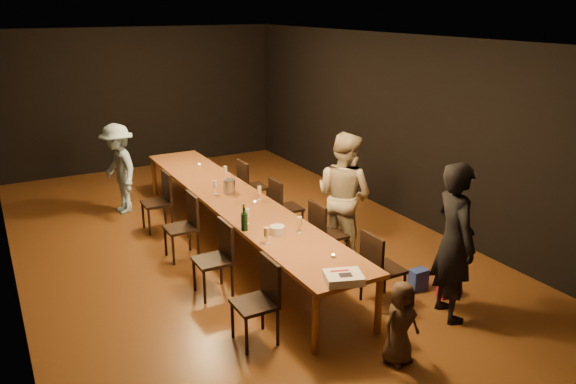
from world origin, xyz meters
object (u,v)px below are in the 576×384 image
champagne_bottle (244,217)px  ice_bucket (229,186)px  child (400,323)px  table (236,202)px  man_blue (119,169)px  chair_right_3 (253,186)px  chair_left_1 (212,260)px  woman_birthday (454,242)px  woman_tan (344,195)px  chair_left_3 (156,202)px  birthday_cake (344,278)px  chair_right_1 (329,234)px  chair_left_0 (254,303)px  chair_right_2 (287,207)px  chair_right_0 (384,268)px  chair_left_2 (181,227)px  plate_stack (277,230)px

champagne_bottle → ice_bucket: 1.52m
child → champagne_bottle: size_ratio=2.50×
table → man_blue: man_blue is taller
chair_right_3 → chair_left_1: same height
woman_birthday → woman_tan: 1.98m
chair_left_3 → champagne_bottle: (0.46, -2.37, 0.46)m
birthday_cake → chair_left_3: bearing=120.2°
chair_right_1 → child: 2.29m
chair_left_1 → champagne_bottle: 0.65m
birthday_cake → champagne_bottle: champagne_bottle is taller
woman_birthday → champagne_bottle: size_ratio=5.25×
table → chair_right_3: 1.49m
chair_left_0 → chair_left_1: size_ratio=1.00×
woman_tan → chair_left_1: bearing=74.8°
table → chair_left_1: 1.49m
woman_tan → champagne_bottle: 1.61m
chair_left_3 → chair_right_2: bearing=-125.2°
champagne_bottle → chair_left_3: bearing=101.0°
chair_right_0 → child: (-0.58, -1.01, -0.02)m
chair_right_2 → man_blue: 3.07m
chair_left_2 → woman_birthday: woman_birthday is taller
chair_right_1 → chair_right_3: (0.00, 2.40, 0.00)m
chair_right_3 → chair_left_3: 1.70m
plate_stack → ice_bucket: size_ratio=0.91×
woman_tan → chair_left_0: bearing=103.6°
chair_right_3 → birthday_cake: 4.22m
chair_right_3 → woman_tan: size_ratio=0.51×
chair_left_3 → chair_right_1: bearing=-144.7°
table → champagne_bottle: (-0.39, -1.17, 0.22)m
chair_left_2 → chair_left_3: (0.00, 1.20, 0.00)m
chair_right_0 → chair_left_3: 3.98m
birthday_cake → champagne_bottle: 1.77m
chair_left_1 → woman_birthday: (2.20, -1.79, 0.46)m
chair_right_0 → man_blue: size_ratio=0.60×
chair_right_0 → ice_bucket: ice_bucket is taller
chair_right_0 → ice_bucket: bearing=-163.1°
chair_right_2 → plate_stack: 1.77m
chair_left_3 → birthday_cake: size_ratio=2.02×
chair_left_0 → chair_left_3: bearing=0.0°
chair_right_0 → woman_birthday: bearing=40.2°
chair_right_3 → child: (-0.58, -4.61, -0.02)m
chair_right_3 → chair_left_0: size_ratio=1.00×
birthday_cake → child: bearing=-36.7°
chair_left_0 → ice_bucket: (0.88, 2.69, 0.39)m
plate_stack → birthday_cake: bearing=-89.5°
woman_tan → plate_stack: woman_tan is taller
woman_birthday → ice_bucket: (-1.32, 3.28, -0.07)m
man_blue → birthday_cake: (1.08, -5.21, 0.02)m
man_blue → ice_bucket: man_blue is taller
chair_left_3 → table: bearing=-144.7°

